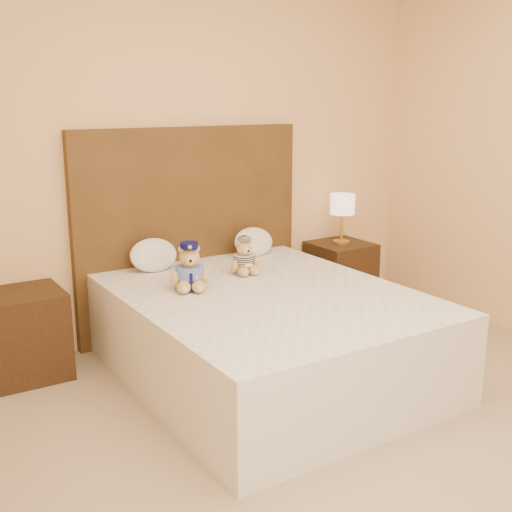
# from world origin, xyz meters

# --- Properties ---
(ground) EXTENTS (4.00, 4.50, 0.00)m
(ground) POSITION_xyz_m (0.00, 0.00, 0.00)
(ground) COLOR tan
(ground) RESTS_ON ground
(room_walls) EXTENTS (4.04, 4.52, 2.72)m
(room_walls) POSITION_xyz_m (0.00, 0.46, 1.81)
(room_walls) COLOR #ECBD81
(room_walls) RESTS_ON ground
(bed) EXTENTS (1.60, 2.00, 0.55)m
(bed) POSITION_xyz_m (0.00, 1.20, 0.28)
(bed) COLOR white
(bed) RESTS_ON ground
(headboard) EXTENTS (1.75, 0.08, 1.50)m
(headboard) POSITION_xyz_m (0.00, 2.21, 0.75)
(headboard) COLOR #523718
(headboard) RESTS_ON ground
(nightstand_left) EXTENTS (0.45, 0.45, 0.55)m
(nightstand_left) POSITION_xyz_m (-1.25, 2.00, 0.28)
(nightstand_left) COLOR #361E11
(nightstand_left) RESTS_ON ground
(nightstand_right) EXTENTS (0.45, 0.45, 0.55)m
(nightstand_right) POSITION_xyz_m (1.25, 2.00, 0.28)
(nightstand_right) COLOR #361E11
(nightstand_right) RESTS_ON ground
(lamp) EXTENTS (0.20, 0.20, 0.40)m
(lamp) POSITION_xyz_m (1.25, 2.00, 0.85)
(lamp) COLOR gold
(lamp) RESTS_ON nightstand_right
(teddy_police) EXTENTS (0.33, 0.32, 0.29)m
(teddy_police) POSITION_xyz_m (-0.37, 1.50, 0.70)
(teddy_police) COLOR #B78747
(teddy_police) RESTS_ON bed
(teddy_prisoner) EXTENTS (0.24, 0.23, 0.24)m
(teddy_prisoner) POSITION_xyz_m (0.11, 1.63, 0.67)
(teddy_prisoner) COLOR #B78747
(teddy_prisoner) RESTS_ON bed
(pillow_left) EXTENTS (0.34, 0.22, 0.24)m
(pillow_left) POSITION_xyz_m (-0.37, 2.03, 0.67)
(pillow_left) COLOR white
(pillow_left) RESTS_ON bed
(pillow_right) EXTENTS (0.32, 0.21, 0.23)m
(pillow_right) POSITION_xyz_m (0.43, 2.03, 0.66)
(pillow_right) COLOR white
(pillow_right) RESTS_ON bed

